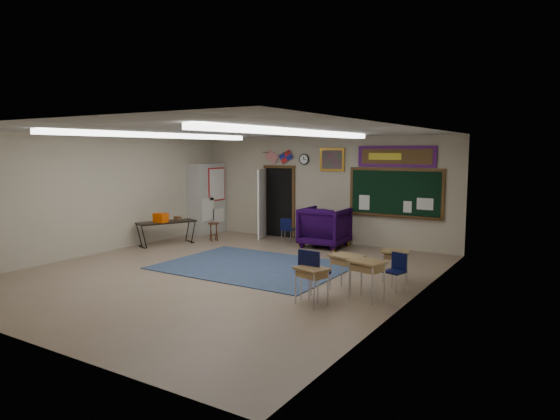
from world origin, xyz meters
The scene contains 25 objects.
floor centered at (0.00, 0.00, 0.00)m, with size 9.00×9.00×0.00m, color #826D59.
back_wall centered at (0.00, 4.50, 1.50)m, with size 8.00×0.04×3.00m, color #B5AD93.
front_wall centered at (0.00, -4.50, 1.50)m, with size 8.00×0.04×3.00m, color #B5AD93.
left_wall centered at (-4.00, 0.00, 1.50)m, with size 0.04×9.00×3.00m, color #B5AD93.
right_wall centered at (4.00, 0.00, 1.50)m, with size 0.04×9.00×3.00m, color #B5AD93.
ceiling centered at (0.00, 0.00, 3.00)m, with size 8.00×9.00×0.04m, color beige.
area_rug centered at (0.20, 0.80, 0.01)m, with size 4.00×3.00×0.02m, color #354465.
fluorescent_strips centered at (0.00, 0.00, 2.94)m, with size 3.86×6.00×0.10m, color white, non-canonical shape.
doorway centered at (-1.50, 4.35, 1.06)m, with size 1.10×0.89×2.16m.
chalkboard centered at (2.20, 4.46, 1.46)m, with size 2.55×0.14×1.30m.
bulletin_board centered at (2.20, 4.47, 2.45)m, with size 2.10×0.05×0.55m.
framed_art_print centered at (0.35, 4.47, 2.35)m, with size 0.75×0.05×0.65m.
wall_clock centered at (-0.55, 4.47, 2.35)m, with size 0.32×0.05×0.32m.
wall_flags centered at (-1.40, 4.44, 2.48)m, with size 1.16×0.06×0.70m, color red, non-canonical shape.
storage_cabinet centered at (-3.71, 3.85, 1.10)m, with size 0.59×1.25×2.20m.
wingback_armchair centered at (0.49, 3.78, 0.54)m, with size 1.16×1.19×1.08m, color black.
student_chair_reading centered at (-0.66, 3.74, 0.36)m, with size 0.36×0.36×0.71m, color black, non-canonical shape.
student_chair_desk_a centered at (2.55, -0.69, 0.45)m, with size 0.45×0.45×0.91m, color black, non-canonical shape.
student_chair_desk_b centered at (3.56, 0.56, 0.35)m, with size 0.35×0.35×0.71m, color black, non-canonical shape.
student_desk_front_left centered at (2.78, 0.12, 0.38)m, with size 0.65×0.54×0.68m.
student_desk_front_right centered at (3.35, 1.21, 0.35)m, with size 0.61×0.52×0.63m.
student_desk_back_left centered at (2.65, -0.98, 0.36)m, with size 0.64×0.55×0.65m.
student_desk_back_right centered at (3.34, -0.24, 0.39)m, with size 0.67×0.57×0.70m.
folding_table centered at (-3.34, 1.67, 0.36)m, with size 1.13×1.67×0.91m.
wooden_stool centered at (-2.61, 2.83, 0.28)m, with size 0.30×0.30×0.53m.
Camera 1 is at (6.54, -8.23, 2.60)m, focal length 32.00 mm.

